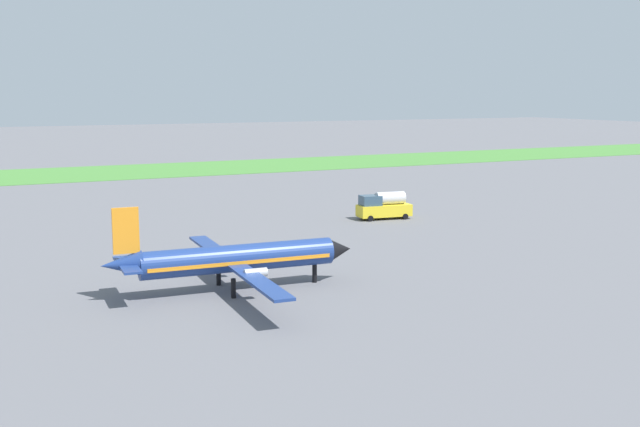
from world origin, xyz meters
The scene contains 4 objects.
ground_plane centered at (0.00, 0.00, 0.00)m, with size 600.00×600.00×0.00m, color slate.
grass_taxiway_strip centered at (0.00, 81.49, 0.04)m, with size 360.00×28.00×0.08m, color #478438.
airplane_foreground_turboprop centered at (-7.13, -12.44, 2.55)m, with size 19.96×23.30×6.98m.
fuel_truck_near_gate centered at (20.71, 11.78, 1.58)m, with size 6.75×3.29×3.29m.
Camera 1 is at (-26.58, -67.28, 15.20)m, focal length 43.11 mm.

